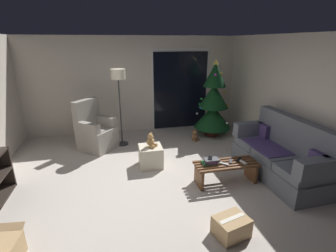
{
  "coord_description": "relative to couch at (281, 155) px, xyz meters",
  "views": [
    {
      "loc": [
        -0.56,
        -3.55,
        2.35
      ],
      "look_at": [
        0.4,
        0.7,
        0.85
      ],
      "focal_mm": 26.33,
      "sensor_mm": 36.0,
      "label": 1
    }
  ],
  "objects": [
    {
      "name": "cardboard_box_open_near_shelf",
      "position": [
        -4.21,
        -1.0,
        -0.25
      ],
      "size": [
        0.41,
        0.53,
        0.33
      ],
      "color": "tan",
      "rests_on": "ground"
    },
    {
      "name": "remote_silver",
      "position": [
        -1.13,
        -0.06,
        -0.01
      ],
      "size": [
        0.15,
        0.14,
        0.02
      ],
      "primitive_type": "cube",
      "rotation": [
        0.0,
        0.0,
        0.84
      ],
      "color": "#ADADB2",
      "rests_on": "coffee_table"
    },
    {
      "name": "coffee_table",
      "position": [
        -1.06,
        -0.01,
        -0.15
      ],
      "size": [
        1.1,
        0.4,
        0.38
      ],
      "color": "brown",
      "rests_on": "ground"
    },
    {
      "name": "patio_door_frame",
      "position": [
        -1.05,
        3.06,
        0.7
      ],
      "size": [
        1.6,
        0.02,
        2.2
      ],
      "primitive_type": "cube",
      "color": "silver",
      "rests_on": "ground"
    },
    {
      "name": "remote_black",
      "position": [
        -0.8,
        0.04,
        -0.01
      ],
      "size": [
        0.14,
        0.14,
        0.02
      ],
      "primitive_type": "cube",
      "rotation": [
        0.0,
        0.0,
        5.47
      ],
      "color": "black",
      "rests_on": "coffee_table"
    },
    {
      "name": "remote_white",
      "position": [
        -0.79,
        -0.07,
        -0.01
      ],
      "size": [
        0.08,
        0.16,
        0.02
      ],
      "primitive_type": "cube",
      "rotation": [
        0.0,
        0.0,
        3.4
      ],
      "color": "silver",
      "rests_on": "coffee_table"
    },
    {
      "name": "remote_graphite",
      "position": [
        -0.98,
        0.0,
        -0.01
      ],
      "size": [
        0.11,
        0.16,
        0.02
      ],
      "primitive_type": "cube",
      "rotation": [
        0.0,
        0.0,
        5.8
      ],
      "color": "#333338",
      "rests_on": "coffee_table"
    },
    {
      "name": "ground_plane",
      "position": [
        -2.32,
        0.07,
        -0.4
      ],
      "size": [
        7.0,
        7.0,
        0.0
      ],
      "primitive_type": "plane",
      "color": "#BCB2A8"
    },
    {
      "name": "teddy_bear_honey",
      "position": [
        -2.24,
        0.87,
        0.14
      ],
      "size": [
        0.22,
        0.21,
        0.29
      ],
      "color": "tan",
      "rests_on": "ottoman"
    },
    {
      "name": "book_stack",
      "position": [
        -1.35,
        0.02,
        0.03
      ],
      "size": [
        0.28,
        0.2,
        0.09
      ],
      "color": "#337042",
      "rests_on": "coffee_table"
    },
    {
      "name": "cardboard_box_taped_mid_floor",
      "position": [
        -1.54,
        -1.19,
        -0.27
      ],
      "size": [
        0.48,
        0.42,
        0.26
      ],
      "color": "tan",
      "rests_on": "ground"
    },
    {
      "name": "wall_right",
      "position": [
        0.54,
        0.07,
        0.85
      ],
      "size": [
        0.12,
        6.0,
        2.5
      ],
      "primitive_type": "cube",
      "color": "beige",
      "rests_on": "ground"
    },
    {
      "name": "armchair",
      "position": [
        -3.34,
        2.0,
        0.0
      ],
      "size": [
        0.97,
        0.96,
        1.13
      ],
      "color": "gray",
      "rests_on": "ground"
    },
    {
      "name": "couch",
      "position": [
        0.0,
        0.0,
        0.0
      ],
      "size": [
        0.84,
        1.96,
        1.08
      ],
      "color": "slate",
      "rests_on": "ground"
    },
    {
      "name": "christmas_tree",
      "position": [
        -0.4,
        2.22,
        0.46
      ],
      "size": [
        0.96,
        0.96,
        1.95
      ],
      "color": "#4C1E19",
      "rests_on": "ground"
    },
    {
      "name": "patio_door_glass",
      "position": [
        -1.05,
        3.04,
        0.65
      ],
      "size": [
        1.5,
        0.02,
        2.1
      ],
      "primitive_type": "cube",
      "color": "black",
      "rests_on": "ground"
    },
    {
      "name": "ottoman",
      "position": [
        -2.24,
        0.88,
        -0.19
      ],
      "size": [
        0.44,
        0.44,
        0.41
      ],
      "primitive_type": "cube",
      "color": "beige",
      "rests_on": "ground"
    },
    {
      "name": "wall_back",
      "position": [
        -2.32,
        3.13,
        0.85
      ],
      "size": [
        5.72,
        0.12,
        2.5
      ],
      "primitive_type": "cube",
      "color": "beige",
      "rests_on": "ground"
    },
    {
      "name": "cell_phone",
      "position": [
        -1.35,
        0.04,
        0.08
      ],
      "size": [
        0.13,
        0.16,
        0.01
      ],
      "primitive_type": "cube",
      "rotation": [
        0.0,
        0.0,
        -0.45
      ],
      "color": "black",
      "rests_on": "book_stack"
    },
    {
      "name": "teddy_bear_chestnut_by_tree",
      "position": [
        -0.97,
        1.95,
        -0.28
      ],
      "size": [
        0.21,
        0.21,
        0.29
      ],
      "color": "brown",
      "rests_on": "ground"
    },
    {
      "name": "floor_lamp",
      "position": [
        -2.74,
        2.11,
        1.11
      ],
      "size": [
        0.32,
        0.32,
        1.78
      ],
      "color": "#2D2D30",
      "rests_on": "ground"
    }
  ]
}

